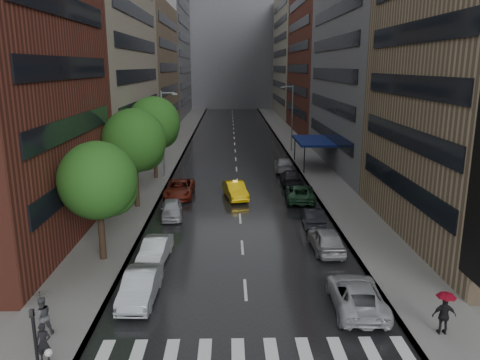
# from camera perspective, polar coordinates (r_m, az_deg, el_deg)

# --- Properties ---
(ground) EXTENTS (220.00, 220.00, 0.00)m
(ground) POSITION_cam_1_polar(r_m,az_deg,el_deg) (22.25, 1.03, -17.92)
(ground) COLOR gray
(ground) RESTS_ON ground
(road) EXTENTS (14.00, 140.00, 0.01)m
(road) POSITION_cam_1_polar(r_m,az_deg,el_deg) (69.90, -0.64, 4.16)
(road) COLOR black
(road) RESTS_ON ground
(sidewalk_left) EXTENTS (4.00, 140.00, 0.15)m
(sidewalk_left) POSITION_cam_1_polar(r_m,az_deg,el_deg) (70.36, -8.00, 4.14)
(sidewalk_left) COLOR gray
(sidewalk_left) RESTS_ON ground
(sidewalk_right) EXTENTS (4.00, 140.00, 0.15)m
(sidewalk_right) POSITION_cam_1_polar(r_m,az_deg,el_deg) (70.57, 6.71, 4.21)
(sidewalk_right) COLOR gray
(sidewalk_right) RESTS_ON ground
(crosswalk) EXTENTS (13.15, 2.80, 0.01)m
(crosswalk) POSITION_cam_1_polar(r_m,az_deg,el_deg) (20.57, 1.87, -20.80)
(crosswalk) COLOR silver
(crosswalk) RESTS_ON ground
(buildings_left) EXTENTS (8.00, 108.00, 38.00)m
(buildings_left) POSITION_cam_1_polar(r_m,az_deg,el_deg) (79.10, -12.16, 16.60)
(buildings_left) COLOR maroon
(buildings_left) RESTS_ON ground
(buildings_right) EXTENTS (8.05, 109.10, 36.00)m
(buildings_right) POSITION_cam_1_polar(r_m,az_deg,el_deg) (77.32, 10.91, 16.02)
(buildings_right) COLOR #937A5B
(buildings_right) RESTS_ON ground
(building_far) EXTENTS (40.00, 14.00, 32.00)m
(building_far) POSITION_cam_1_polar(r_m,az_deg,el_deg) (136.98, -1.02, 15.58)
(building_far) COLOR slate
(building_far) RESTS_ON ground
(tree_near) EXTENTS (4.67, 4.67, 7.43)m
(tree_near) POSITION_cam_1_polar(r_m,az_deg,el_deg) (28.83, -16.95, -0.08)
(tree_near) COLOR #382619
(tree_near) RESTS_ON ground
(tree_mid) EXTENTS (5.24, 5.24, 8.36)m
(tree_mid) POSITION_cam_1_polar(r_m,az_deg,el_deg) (39.25, -12.79, 4.69)
(tree_mid) COLOR #382619
(tree_mid) RESTS_ON ground
(tree_far) EXTENTS (5.44, 5.44, 8.66)m
(tree_far) POSITION_cam_1_polar(r_m,az_deg,el_deg) (49.32, -10.47, 6.84)
(tree_far) COLOR #382619
(tree_far) RESTS_ON ground
(taxi) EXTENTS (2.45, 4.80, 1.51)m
(taxi) POSITION_cam_1_polar(r_m,az_deg,el_deg) (42.18, -0.58, -1.25)
(taxi) COLOR yellow
(taxi) RESTS_ON ground
(parked_cars_left) EXTENTS (2.57, 24.49, 1.51)m
(parked_cars_left) POSITION_cam_1_polar(r_m,az_deg,el_deg) (35.46, -8.71, -4.39)
(parked_cars_left) COLOR #A4A9AE
(parked_cars_left) RESTS_ON ground
(parked_cars_right) EXTENTS (2.88, 36.33, 1.53)m
(parked_cars_right) POSITION_cam_1_polar(r_m,az_deg,el_deg) (39.13, 7.88, -2.61)
(parked_cars_right) COLOR #A5A6AB
(parked_cars_right) RESTS_ON ground
(ped_bag_walker) EXTENTS (0.66, 0.46, 1.64)m
(ped_bag_walker) POSITION_cam_1_polar(r_m,az_deg,el_deg) (21.16, -22.80, -17.92)
(ped_bag_walker) COLOR black
(ped_bag_walker) RESTS_ON sidewalk_left
(ped_black_umbrella) EXTENTS (1.11, 1.07, 2.09)m
(ped_black_umbrella) POSITION_cam_1_polar(r_m,az_deg,el_deg) (22.78, -23.08, -14.32)
(ped_black_umbrella) COLOR #4A4B4F
(ped_black_umbrella) RESTS_ON sidewalk_left
(ped_red_umbrella) EXTENTS (1.05, 0.82, 2.01)m
(ped_red_umbrella) POSITION_cam_1_polar(r_m,az_deg,el_deg) (23.00, 23.70, -14.25)
(ped_red_umbrella) COLOR black
(ped_red_umbrella) RESTS_ON sidewalk_right
(traffic_light) EXTENTS (0.18, 0.15, 3.45)m
(traffic_light) POSITION_cam_1_polar(r_m,az_deg,el_deg) (18.67, -23.63, -17.94)
(traffic_light) COLOR black
(traffic_light) RESTS_ON sidewalk_left
(street_lamp_left) EXTENTS (1.74, 0.22, 9.00)m
(street_lamp_left) POSITION_cam_1_polar(r_m,az_deg,el_deg) (49.86, -9.32, 5.76)
(street_lamp_left) COLOR gray
(street_lamp_left) RESTS_ON sidewalk_left
(street_lamp_right) EXTENTS (1.74, 0.22, 9.00)m
(street_lamp_right) POSITION_cam_1_polar(r_m,az_deg,el_deg) (64.84, 6.31, 7.68)
(street_lamp_right) COLOR gray
(street_lamp_right) RESTS_ON sidewalk_right
(awning) EXTENTS (4.00, 8.00, 3.12)m
(awning) POSITION_cam_1_polar(r_m,az_deg,el_deg) (55.46, 8.90, 4.74)
(awning) COLOR navy
(awning) RESTS_ON sidewalk_right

